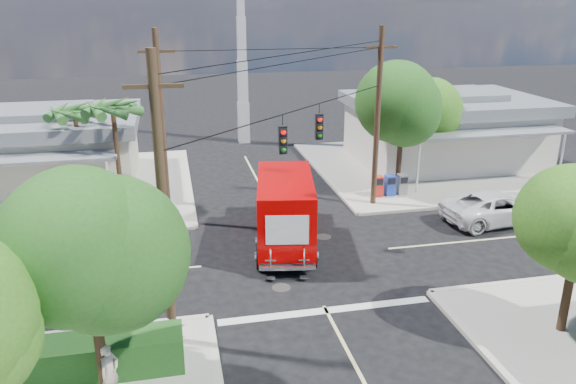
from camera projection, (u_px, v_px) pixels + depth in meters
name	position (u px, v px, depth m)	size (l,w,h in m)	color
ground	(298.00, 257.00, 23.34)	(120.00, 120.00, 0.00)	black
sidewalk_ne	(426.00, 167.00, 35.52)	(14.12, 14.12, 0.14)	#A7A197
sidewalk_nw	(64.00, 190.00, 31.21)	(14.12, 14.12, 0.14)	#A7A197
road_markings	(307.00, 273.00, 21.98)	(32.00, 32.00, 0.01)	beige
building_ne	(445.00, 127.00, 36.10)	(11.80, 10.20, 4.50)	silver
building_nw	(42.00, 147.00, 31.75)	(10.80, 10.20, 4.30)	beige
radio_tower	(242.00, 65.00, 40.06)	(0.80, 0.80, 17.00)	silver
tree_sw_front	(88.00, 255.00, 13.57)	(3.88, 3.78, 6.03)	#422D1C
tree_ne_front	(403.00, 107.00, 29.44)	(4.21, 4.14, 6.66)	#422D1C
tree_ne_back	(430.00, 109.00, 32.18)	(3.77, 3.66, 5.82)	#422D1C
palm_nw_front	(113.00, 111.00, 27.13)	(3.01, 3.08, 5.59)	#422D1C
palm_nw_back	(75.00, 114.00, 28.24)	(3.01, 3.08, 5.19)	#422D1C
utility_poles	(252.00, 141.00, 22.97)	(12.00, 10.68, 9.00)	#473321
picket_fence	(82.00, 343.00, 16.40)	(5.94, 0.06, 1.00)	silver
hedge_sw	(71.00, 360.00, 15.62)	(6.20, 1.20, 1.10)	#184315
vending_boxes	(390.00, 185.00, 30.13)	(1.90, 0.50, 1.10)	red
delivery_truck	(285.00, 208.00, 24.25)	(3.45, 7.58, 3.17)	black
parked_car	(497.00, 207.00, 26.78)	(2.49, 5.40, 1.50)	silver
pedestrian	(110.00, 372.00, 14.66)	(0.60, 0.39, 1.64)	#C0B0A1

